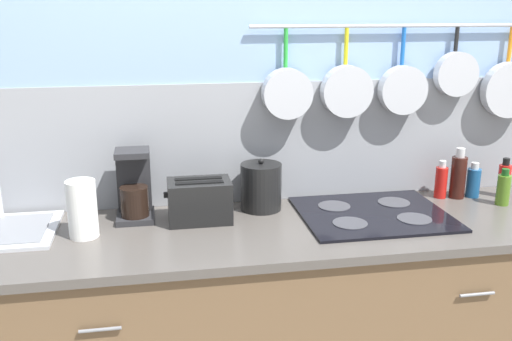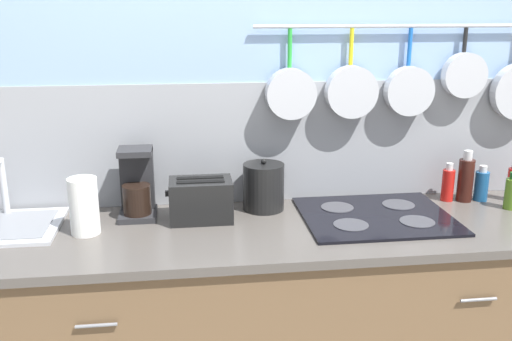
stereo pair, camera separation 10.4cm
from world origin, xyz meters
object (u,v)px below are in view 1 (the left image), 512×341
object	(u,v)px
toaster	(200,201)
bottle_hot_sauce	(504,180)
bottle_dish_soap	(458,176)
kettle	(261,187)
bottle_sesame_oil	(503,189)
paper_towel_roll	(82,209)
bottle_cooking_wine	(441,181)
bottle_vinegar	(473,182)
coffee_maker	(134,190)

from	to	relation	value
toaster	bottle_hot_sauce	size ratio (longest dim) A/B	1.49
bottle_dish_soap	kettle	bearing A→B (deg)	179.51
toaster	bottle_sesame_oil	xyz separation A→B (m)	(1.34, -0.04, -0.01)
paper_towel_roll	bottle_cooking_wine	distance (m)	1.57
bottle_dish_soap	toaster	bearing A→B (deg)	-175.78
bottle_cooking_wine	toaster	bearing A→B (deg)	-174.76
kettle	bottle_vinegar	world-z (taller)	kettle
paper_towel_roll	kettle	world-z (taller)	kettle
coffee_maker	kettle	world-z (taller)	coffee_maker
paper_towel_roll	bottle_dish_soap	size ratio (longest dim) A/B	0.95
coffee_maker	bottle_vinegar	bearing A→B (deg)	-0.03
toaster	bottle_hot_sauce	xyz separation A→B (m)	(1.41, 0.06, -0.01)
bottle_vinegar	bottle_sesame_oil	xyz separation A→B (m)	(0.07, -0.12, 0.00)
bottle_dish_soap	bottle_hot_sauce	distance (m)	0.22
bottle_vinegar	bottle_cooking_wine	bearing A→B (deg)	173.52
paper_towel_roll	bottle_cooking_wine	bearing A→B (deg)	6.96
paper_towel_roll	bottle_dish_soap	xyz separation A→B (m)	(1.64, 0.18, -0.01)
bottle_cooking_wine	bottle_vinegar	xyz separation A→B (m)	(0.15, -0.02, -0.01)
bottle_cooking_wine	bottle_vinegar	size ratio (longest dim) A/B	1.07
bottle_vinegar	bottle_hot_sauce	xyz separation A→B (m)	(0.14, -0.02, 0.01)
bottle_dish_soap	bottle_hot_sauce	xyz separation A→B (m)	(0.22, -0.02, -0.02)
coffee_maker	bottle_cooking_wine	size ratio (longest dim) A/B	1.67
kettle	bottle_vinegar	distance (m)	0.99
kettle	bottle_hot_sauce	bearing A→B (deg)	-1.56
bottle_dish_soap	bottle_sesame_oil	size ratio (longest dim) A/B	1.42
coffee_maker	bottle_vinegar	distance (m)	1.53
coffee_maker	bottle_hot_sauce	world-z (taller)	coffee_maker
bottle_vinegar	toaster	bearing A→B (deg)	-176.16
paper_towel_roll	coffee_maker	size ratio (longest dim) A/B	0.76
coffee_maker	bottle_cooking_wine	world-z (taller)	coffee_maker
coffee_maker	bottle_cooking_wine	bearing A→B (deg)	0.69
kettle	bottle_dish_soap	world-z (taller)	bottle_dish_soap
paper_towel_roll	coffee_maker	distance (m)	0.26
bottle_dish_soap	bottle_sesame_oil	bearing A→B (deg)	-40.24
bottle_dish_soap	bottle_cooking_wine	bearing A→B (deg)	168.86
coffee_maker	bottle_vinegar	size ratio (longest dim) A/B	1.79
paper_towel_roll	coffee_maker	bearing A→B (deg)	42.69
coffee_maker	bottle_dish_soap	bearing A→B (deg)	0.08
bottle_hot_sauce	paper_towel_roll	bearing A→B (deg)	-175.28
bottle_cooking_wine	bottle_hot_sauce	xyz separation A→B (m)	(0.29, -0.04, 0.00)
paper_towel_roll	kettle	distance (m)	0.75
toaster	bottle_dish_soap	xyz separation A→B (m)	(1.19, 0.09, 0.02)
coffee_maker	bottle_sesame_oil	bearing A→B (deg)	-4.45
paper_towel_roll	coffee_maker	xyz separation A→B (m)	(0.19, 0.17, 0.01)
paper_towel_roll	toaster	size ratio (longest dim) A/B	0.82
bottle_dish_soap	paper_towel_roll	bearing A→B (deg)	-173.86
paper_towel_roll	kettle	xyz separation A→B (m)	(0.72, 0.18, -0.01)
bottle_dish_soap	bottle_vinegar	bearing A→B (deg)	-1.95
kettle	bottle_cooking_wine	size ratio (longest dim) A/B	1.30
bottle_dish_soap	bottle_hot_sauce	size ratio (longest dim) A/B	1.28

